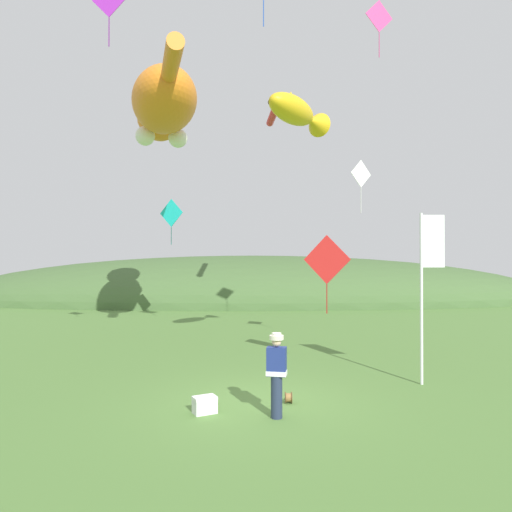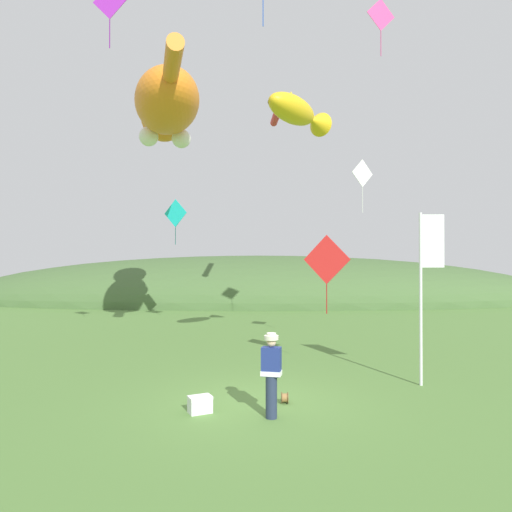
{
  "view_description": "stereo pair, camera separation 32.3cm",
  "coord_description": "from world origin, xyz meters",
  "px_view_note": "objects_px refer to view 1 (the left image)",
  "views": [
    {
      "loc": [
        -0.22,
        -10.49,
        3.3
      ],
      "look_at": [
        0.0,
        4.0,
        3.43
      ],
      "focal_mm": 32.0,
      "sensor_mm": 36.0,
      "label": 1
    },
    {
      "loc": [
        0.1,
        -10.49,
        3.3
      ],
      "look_at": [
        0.0,
        4.0,
        3.43
      ],
      "focal_mm": 32.0,
      "sensor_mm": 36.0,
      "label": 2
    }
  ],
  "objects_px": {
    "festival_attendant": "(277,372)",
    "kite_spool": "(289,398)",
    "kite_diamond_white": "(361,174)",
    "kite_giant_cat": "(163,107)",
    "kite_diamond_red": "(327,260)",
    "kite_diamond_pink": "(379,17)",
    "kite_diamond_teal": "(171,213)",
    "picnic_cooler": "(205,405)",
    "kite_diamond_violet": "(109,0)",
    "kite_fish_windsock": "(297,113)",
    "kite_tube_streamer": "(273,114)",
    "festival_banner_pole": "(427,272)"
  },
  "relations": [
    {
      "from": "festival_attendant",
      "to": "kite_spool",
      "type": "bearing_deg",
      "value": 71.03
    },
    {
      "from": "kite_diamond_white",
      "to": "kite_giant_cat",
      "type": "bearing_deg",
      "value": 154.98
    },
    {
      "from": "kite_giant_cat",
      "to": "kite_diamond_red",
      "type": "bearing_deg",
      "value": -42.6
    },
    {
      "from": "kite_giant_cat",
      "to": "kite_diamond_pink",
      "type": "relative_size",
      "value": 4.46
    },
    {
      "from": "kite_spool",
      "to": "kite_giant_cat",
      "type": "bearing_deg",
      "value": 117.1
    },
    {
      "from": "kite_diamond_teal",
      "to": "festival_attendant",
      "type": "bearing_deg",
      "value": -71.73
    },
    {
      "from": "picnic_cooler",
      "to": "kite_diamond_pink",
      "type": "bearing_deg",
      "value": 47.87
    },
    {
      "from": "kite_diamond_white",
      "to": "kite_diamond_red",
      "type": "relative_size",
      "value": 0.77
    },
    {
      "from": "festival_attendant",
      "to": "kite_spool",
      "type": "xyz_separation_m",
      "value": [
        0.34,
        0.98,
        -0.82
      ]
    },
    {
      "from": "kite_diamond_violet",
      "to": "kite_diamond_white",
      "type": "bearing_deg",
      "value": 13.4
    },
    {
      "from": "festival_attendant",
      "to": "kite_diamond_red",
      "type": "height_order",
      "value": "kite_diamond_red"
    },
    {
      "from": "kite_spool",
      "to": "kite_diamond_violet",
      "type": "relative_size",
      "value": 0.13
    },
    {
      "from": "kite_fish_windsock",
      "to": "kite_diamond_white",
      "type": "xyz_separation_m",
      "value": [
        2.34,
        0.9,
        -1.88
      ]
    },
    {
      "from": "picnic_cooler",
      "to": "kite_diamond_white",
      "type": "height_order",
      "value": "kite_diamond_white"
    },
    {
      "from": "kite_fish_windsock",
      "to": "kite_diamond_violet",
      "type": "bearing_deg",
      "value": -169.83
    },
    {
      "from": "festival_attendant",
      "to": "kite_diamond_white",
      "type": "bearing_deg",
      "value": 62.23
    },
    {
      "from": "kite_diamond_violet",
      "to": "kite_diamond_red",
      "type": "bearing_deg",
      "value": -0.47
    },
    {
      "from": "kite_tube_streamer",
      "to": "kite_diamond_violet",
      "type": "bearing_deg",
      "value": -123.89
    },
    {
      "from": "festival_attendant",
      "to": "kite_diamond_teal",
      "type": "xyz_separation_m",
      "value": [
        -4.55,
        13.79,
        4.75
      ]
    },
    {
      "from": "kite_fish_windsock",
      "to": "picnic_cooler",
      "type": "bearing_deg",
      "value": -116.36
    },
    {
      "from": "kite_diamond_pink",
      "to": "festival_banner_pole",
      "type": "bearing_deg",
      "value": -88.38
    },
    {
      "from": "kite_diamond_white",
      "to": "kite_diamond_red",
      "type": "bearing_deg",
      "value": -127.63
    },
    {
      "from": "kite_diamond_teal",
      "to": "kite_diamond_pink",
      "type": "distance_m",
      "value": 12.9
    },
    {
      "from": "festival_attendant",
      "to": "kite_diamond_red",
      "type": "distance_m",
      "value": 5.28
    },
    {
      "from": "festival_attendant",
      "to": "kite_diamond_violet",
      "type": "bearing_deg",
      "value": 137.77
    },
    {
      "from": "festival_attendant",
      "to": "picnic_cooler",
      "type": "xyz_separation_m",
      "value": [
        -1.53,
        0.32,
        -0.77
      ]
    },
    {
      "from": "festival_banner_pole",
      "to": "kite_diamond_teal",
      "type": "height_order",
      "value": "kite_diamond_teal"
    },
    {
      "from": "kite_giant_cat",
      "to": "kite_diamond_white",
      "type": "relative_size",
      "value": 4.9
    },
    {
      "from": "festival_attendant",
      "to": "kite_tube_streamer",
      "type": "distance_m",
      "value": 15.76
    },
    {
      "from": "kite_diamond_teal",
      "to": "kite_diamond_red",
      "type": "height_order",
      "value": "kite_diamond_teal"
    },
    {
      "from": "kite_diamond_violet",
      "to": "kite_spool",
      "type": "bearing_deg",
      "value": -33.47
    },
    {
      "from": "kite_giant_cat",
      "to": "kite_spool",
      "type": "bearing_deg",
      "value": -62.9
    },
    {
      "from": "picnic_cooler",
      "to": "kite_diamond_red",
      "type": "xyz_separation_m",
      "value": [
        3.34,
        4.05,
        3.13
      ]
    },
    {
      "from": "kite_fish_windsock",
      "to": "kite_diamond_white",
      "type": "relative_size",
      "value": 1.72
    },
    {
      "from": "kite_diamond_violet",
      "to": "kite_diamond_teal",
      "type": "distance_m",
      "value": 10.91
    },
    {
      "from": "picnic_cooler",
      "to": "festival_banner_pole",
      "type": "relative_size",
      "value": 0.13
    },
    {
      "from": "kite_tube_streamer",
      "to": "kite_fish_windsock",
      "type": "bearing_deg",
      "value": -86.66
    },
    {
      "from": "kite_tube_streamer",
      "to": "kite_diamond_violet",
      "type": "xyz_separation_m",
      "value": [
        -5.48,
        -8.16,
        0.86
      ]
    },
    {
      "from": "kite_diamond_teal",
      "to": "kite_diamond_red",
      "type": "xyz_separation_m",
      "value": [
        6.36,
        -9.42,
        -2.4
      ]
    },
    {
      "from": "kite_fish_windsock",
      "to": "kite_diamond_white",
      "type": "bearing_deg",
      "value": 21.14
    },
    {
      "from": "kite_diamond_white",
      "to": "festival_attendant",
      "type": "bearing_deg",
      "value": -117.77
    },
    {
      "from": "festival_banner_pole",
      "to": "kite_fish_windsock",
      "type": "height_order",
      "value": "kite_fish_windsock"
    },
    {
      "from": "kite_spool",
      "to": "kite_diamond_red",
      "type": "height_order",
      "value": "kite_diamond_red"
    },
    {
      "from": "festival_banner_pole",
      "to": "kite_diamond_white",
      "type": "bearing_deg",
      "value": 101.63
    },
    {
      "from": "kite_diamond_pink",
      "to": "kite_diamond_red",
      "type": "relative_size",
      "value": 0.85
    },
    {
      "from": "kite_spool",
      "to": "kite_tube_streamer",
      "type": "xyz_separation_m",
      "value": [
        0.27,
        11.6,
        10.3
      ]
    },
    {
      "from": "kite_diamond_white",
      "to": "kite_diamond_red",
      "type": "distance_m",
      "value": 3.94
    },
    {
      "from": "kite_giant_cat",
      "to": "kite_tube_streamer",
      "type": "relative_size",
      "value": 3.19
    },
    {
      "from": "festival_attendant",
      "to": "kite_diamond_teal",
      "type": "height_order",
      "value": "kite_diamond_teal"
    },
    {
      "from": "kite_spool",
      "to": "kite_diamond_violet",
      "type": "bearing_deg",
      "value": 146.53
    }
  ]
}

